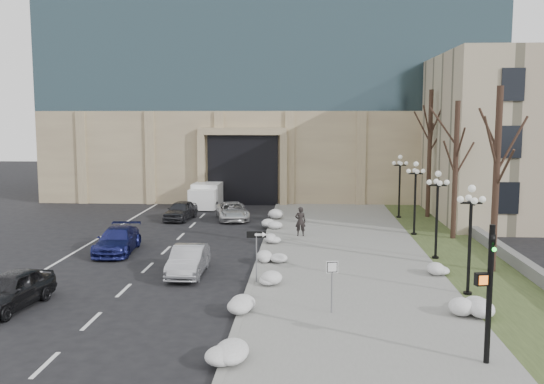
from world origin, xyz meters
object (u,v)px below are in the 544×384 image
(car_d, at_px, (232,211))
(traffic_signal, at_px, (488,297))
(pedestrian, at_px, (300,221))
(lamppost_d, at_px, (400,178))
(one_way_sign, at_px, (260,241))
(lamppost_c, at_px, (415,188))
(car_a, at_px, (10,290))
(car_e, at_px, (181,210))
(box_truck, at_px, (209,195))
(keep_sign, at_px, (332,276))
(car_c, at_px, (117,240))
(lamppost_b, at_px, (437,203))
(car_b, at_px, (188,261))
(lamppost_a, at_px, (470,225))

(car_d, height_order, traffic_signal, traffic_signal)
(pedestrian, distance_m, lamppost_d, 10.56)
(one_way_sign, height_order, lamppost_c, lamppost_c)
(one_way_sign, height_order, lamppost_d, lamppost_d)
(car_a, relative_size, lamppost_d, 0.92)
(car_e, bearing_deg, box_truck, 89.33)
(car_d, distance_m, one_way_sign, 17.46)
(lamppost_c, xyz_separation_m, lamppost_d, (0.00, 6.50, 0.00))
(car_a, bearing_deg, keep_sign, 7.90)
(car_d, distance_m, keep_sign, 22.17)
(keep_sign, distance_m, lamppost_c, 16.96)
(car_c, xyz_separation_m, lamppost_b, (17.37, -0.78, 2.37))
(pedestrian, bearing_deg, lamppost_c, -175.83)
(keep_sign, relative_size, lamppost_c, 0.45)
(car_e, relative_size, pedestrian, 2.22)
(car_c, distance_m, car_d, 12.17)
(car_b, height_order, car_e, car_b)
(car_a, relative_size, car_b, 1.03)
(box_truck, bearing_deg, lamppost_a, -56.88)
(car_c, bearing_deg, lamppost_a, -26.65)
(car_d, height_order, lamppost_c, lamppost_c)
(pedestrian, height_order, lamppost_a, lamppost_a)
(car_e, bearing_deg, car_b, -69.73)
(car_a, height_order, lamppost_a, lamppost_a)
(car_e, bearing_deg, lamppost_c, -10.54)
(car_a, bearing_deg, lamppost_b, 35.03)
(lamppost_a, bearing_deg, car_c, 157.24)
(box_truck, bearing_deg, car_b, -81.24)
(lamppost_b, bearing_deg, car_c, 177.41)
(traffic_signal, bearing_deg, car_e, 107.77)
(lamppost_a, height_order, lamppost_b, same)
(car_a, height_order, keep_sign, keep_sign)
(lamppost_a, xyz_separation_m, lamppost_b, (0.00, 6.50, 0.00))
(box_truck, height_order, lamppost_a, lamppost_a)
(one_way_sign, bearing_deg, keep_sign, -58.56)
(car_c, distance_m, car_e, 10.91)
(lamppost_b, xyz_separation_m, lamppost_c, (0.00, 6.50, 0.00))
(one_way_sign, height_order, traffic_signal, traffic_signal)
(keep_sign, relative_size, lamppost_d, 0.45)
(lamppost_c, bearing_deg, box_truck, 141.46)
(traffic_signal, bearing_deg, car_d, 100.79)
(pedestrian, bearing_deg, one_way_sign, 77.82)
(car_a, xyz_separation_m, car_c, (1.15, 9.97, -0.05))
(car_b, xyz_separation_m, keep_sign, (6.63, -5.61, 0.87))
(car_e, bearing_deg, lamppost_b, -28.74)
(car_a, height_order, pedestrian, pedestrian)
(car_d, relative_size, pedestrian, 2.52)
(car_a, xyz_separation_m, car_b, (6.04, 5.44, -0.05))
(lamppost_a, bearing_deg, car_d, 123.81)
(car_a, bearing_deg, lamppost_a, 16.90)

